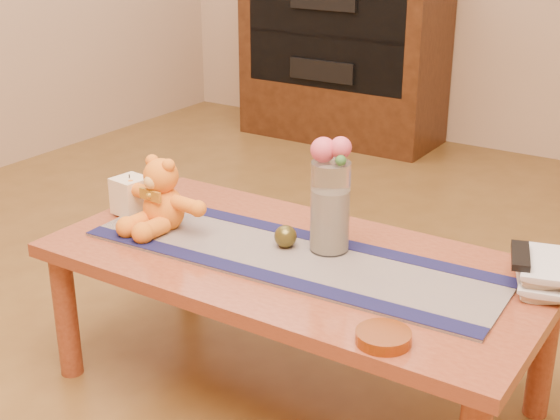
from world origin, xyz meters
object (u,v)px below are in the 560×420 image
Objects in this scene: bronze_ball at (286,236)px; amber_dish at (383,337)px; tv_remote at (520,256)px; teddy_bear at (163,194)px; pillar_candle at (131,195)px; book_bottom at (517,280)px; glass_vase at (330,207)px.

bronze_ball is 0.55m from amber_dish.
tv_remote is (0.62, 0.14, 0.04)m from bronze_ball.
teddy_bear is 1.93× the size of tv_remote.
tv_remote is at bearing 16.69° from teddy_bear.
pillar_candle is at bearing 175.00° from teddy_bear.
book_bottom is (0.62, 0.15, -0.03)m from bronze_ball.
glass_vase is at bearing 7.98° from pillar_candle.
amber_dish is (-0.17, -0.44, -0.07)m from tv_remote.
tv_remote is (1.18, 0.18, 0.02)m from pillar_candle.
pillar_candle is at bearing 170.73° from tv_remote.
glass_vase is 0.51m from amber_dish.
glass_vase is at bearing 169.76° from book_bottom.
teddy_bear is 1.04m from book_bottom.
teddy_bear reaches higher than amber_dish.
amber_dish is at bearing -128.69° from tv_remote.
glass_vase is (0.50, 0.12, 0.03)m from teddy_bear.
book_bottom is at bearing 9.17° from pillar_candle.
tv_remote is (0.00, -0.01, 0.07)m from book_bottom.
teddy_bear is 1.38× the size of book_bottom.
glass_vase is 0.53m from book_bottom.
teddy_bear is at bearing 171.21° from book_bottom.
pillar_candle is at bearing -172.02° from glass_vase.
tv_remote is 1.26× the size of amber_dish.
bronze_ball reaches higher than book_bottom.
pillar_candle is 0.72× the size of tv_remote.
glass_vase is 1.17× the size of book_bottom.
pillar_candle is 0.55m from bronze_ball.
glass_vase is (0.67, 0.09, 0.07)m from pillar_candle.
pillar_candle is 1.19m from tv_remote.
bronze_ball is 0.29× the size of book_bottom.
amber_dish is at bearing -46.15° from glass_vase.
glass_vase is 2.04× the size of amber_dish.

